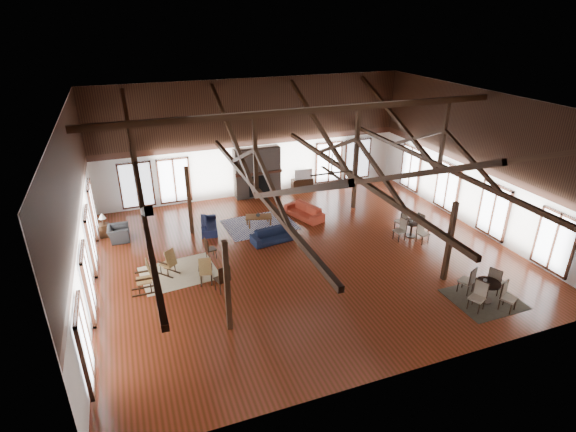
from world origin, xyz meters
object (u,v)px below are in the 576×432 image
object	(u,v)px
sofa_navy_front	(273,235)
cafe_table_near	(487,288)
coffee_table	(259,217)
tv_console	(302,184)
sofa_orange	(304,211)
armchair	(119,233)
sofa_navy_left	(209,225)
cafe_table_far	(412,226)

from	to	relation	value
sofa_navy_front	cafe_table_near	xyz separation A→B (m)	(5.33, -6.57, 0.22)
sofa_navy_front	coffee_table	xyz separation A→B (m)	(-0.12, 1.72, 0.12)
cafe_table_near	tv_console	world-z (taller)	cafe_table_near
sofa_orange	coffee_table	distance (m)	2.28
sofa_navy_front	tv_console	size ratio (longest dim) A/B	1.61
armchair	coffee_table	bearing A→B (deg)	-94.59
sofa_orange	cafe_table_near	distance (m)	8.97
cafe_table_near	sofa_navy_left	bearing A→B (deg)	131.71
cafe_table_far	sofa_navy_front	bearing A→B (deg)	164.10
sofa_navy_front	armchair	bearing A→B (deg)	151.09
coffee_table	armchair	world-z (taller)	armchair
sofa_navy_left	sofa_orange	world-z (taller)	sofa_orange
sofa_navy_left	coffee_table	size ratio (longest dim) A/B	1.34
sofa_orange	cafe_table_near	size ratio (longest dim) A/B	1.07
cafe_table_near	coffee_table	bearing A→B (deg)	123.34
sofa_orange	sofa_navy_front	bearing A→B (deg)	-69.29
coffee_table	cafe_table_far	size ratio (longest dim) A/B	0.71
tv_console	coffee_table	bearing A→B (deg)	-135.18
sofa_navy_front	sofa_navy_left	size ratio (longest dim) A/B	1.08
cafe_table_near	sofa_orange	bearing A→B (deg)	110.80
sofa_navy_front	armchair	world-z (taller)	armchair
sofa_navy_left	coffee_table	world-z (taller)	sofa_navy_left
coffee_table	cafe_table_near	distance (m)	9.93
coffee_table	sofa_orange	bearing A→B (deg)	18.31
sofa_navy_front	sofa_orange	bearing A→B (deg)	32.54
sofa_navy_left	sofa_orange	distance (m)	4.50
coffee_table	armchair	bearing A→B (deg)	-170.40
tv_console	sofa_orange	bearing A→B (deg)	-110.65
sofa_navy_left	cafe_table_near	xyz separation A→B (m)	(7.68, -8.62, 0.24)
sofa_navy_left	cafe_table_near	world-z (taller)	cafe_table_near
sofa_navy_front	armchair	distance (m)	6.61
armchair	sofa_navy_front	bearing A→B (deg)	-109.45
sofa_navy_front	sofa_navy_left	distance (m)	3.11
sofa_orange	armchair	size ratio (longest dim) A/B	2.14
cafe_table_near	cafe_table_far	bearing A→B (deg)	85.06
tv_console	cafe_table_far	bearing A→B (deg)	-71.62
armchair	cafe_table_near	world-z (taller)	cafe_table_near
coffee_table	sofa_navy_left	bearing A→B (deg)	-172.09
cafe_table_near	sofa_navy_front	bearing A→B (deg)	129.05
sofa_navy_front	cafe_table_near	world-z (taller)	cafe_table_near
sofa_navy_front	cafe_table_far	xyz separation A→B (m)	(5.76, -1.64, 0.20)
coffee_table	cafe_table_far	bearing A→B (deg)	-13.61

